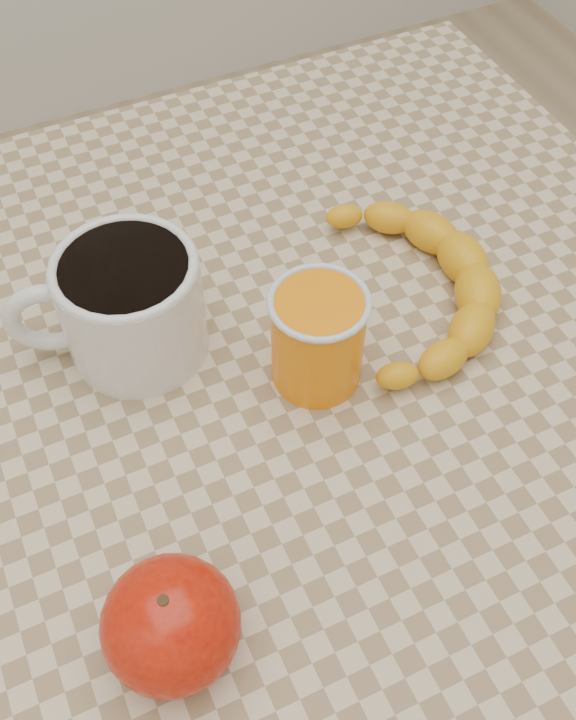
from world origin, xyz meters
name	(u,v)px	position (x,y,z in m)	size (l,w,h in m)	color
ground	(288,661)	(0.00, 0.00, 0.00)	(3.00, 3.00, 0.00)	tan
table	(288,432)	(0.00, 0.00, 0.66)	(0.80, 0.80, 0.75)	#C6B18C
coffee_mug	(127,303)	(-0.10, 0.08, 0.80)	(0.17, 0.14, 0.10)	silver
orange_juice_glass	(318,337)	(0.02, -0.01, 0.80)	(0.08, 0.08, 0.09)	orange
apple	(171,624)	(-0.15, -0.17, 0.79)	(0.10, 0.10, 0.08)	#980D05
banana	(414,286)	(0.13, 0.03, 0.77)	(0.26, 0.30, 0.04)	gold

